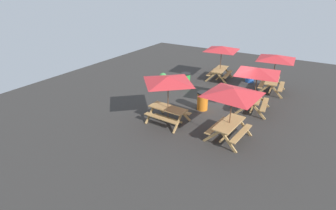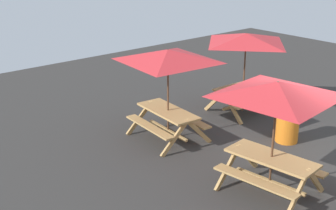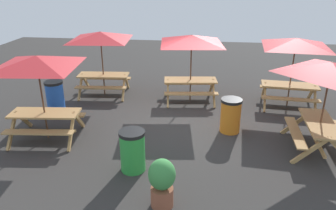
{
  "view_description": "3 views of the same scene",
  "coord_description": "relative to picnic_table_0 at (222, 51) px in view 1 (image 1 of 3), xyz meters",
  "views": [
    {
      "loc": [
        -12.88,
        -4.2,
        6.0
      ],
      "look_at": [
        -3.52,
        1.58,
        0.9
      ],
      "focal_mm": 28.0,
      "sensor_mm": 36.0,
      "label": 1
    },
    {
      "loc": [
        4.85,
        -8.37,
        4.82
      ],
      "look_at": [
        -3.42,
        -1.35,
        0.9
      ],
      "focal_mm": 50.0,
      "sensor_mm": 36.0,
      "label": 2
    },
    {
      "loc": [
        -0.64,
        9.31,
        4.24
      ],
      "look_at": [
        0.33,
        1.23,
        0.9
      ],
      "focal_mm": 35.0,
      "sensor_mm": 36.0,
      "label": 3
    }
  ],
  "objects": [
    {
      "name": "picnic_table_1",
      "position": [
        -7.09,
        -0.22,
        0.0
      ],
      "size": [
        2.09,
        2.09,
        2.34
      ],
      "rotation": [
        0.0,
        0.0,
        1.52
      ],
      "color": "tan",
      "rests_on": "ground"
    },
    {
      "name": "picnic_table_0",
      "position": [
        0.0,
        0.0,
        0.0
      ],
      "size": [
        2.82,
        2.82,
        2.34
      ],
      "rotation": [
        0.0,
        0.0,
        0.09
      ],
      "color": "tan",
      "rests_on": "ground"
    },
    {
      "name": "picnic_table_2",
      "position": [
        -6.98,
        -3.16,
        0.0
      ],
      "size": [
        2.82,
        2.82,
        2.34
      ],
      "rotation": [
        0.0,
        0.0,
        -0.09
      ],
      "color": "tan",
      "rests_on": "ground"
    },
    {
      "name": "picnic_table_3",
      "position": [
        -3.69,
        -3.29,
        0.0
      ],
      "size": [
        2.81,
        2.81,
        2.34
      ],
      "rotation": [
        0.0,
        0.0,
        0.11
      ],
      "color": "tan",
      "rests_on": "ground"
    },
    {
      "name": "trash_bin_green",
      "position": [
        -2.65,
        1.23,
        -1.49
      ],
      "size": [
        0.59,
        0.59,
        0.98
      ],
      "color": "green",
      "rests_on": "ground"
    },
    {
      "name": "trash_bin_blue",
      "position": [
        0.62,
        -1.9,
        -1.49
      ],
      "size": [
        0.59,
        0.59,
        0.98
      ],
      "color": "blue",
      "rests_on": "ground"
    },
    {
      "name": "picnic_table_4",
      "position": [
        -0.52,
        -3.52,
        0.0
      ],
      "size": [
        2.82,
        2.82,
        2.34
      ],
      "rotation": [
        0.0,
        0.0,
        0.08
      ],
      "color": "tan",
      "rests_on": "ground"
    },
    {
      "name": "potted_plant_0",
      "position": [
        -3.47,
        2.38,
        -1.44
      ],
      "size": [
        0.52,
        0.52,
        1.02
      ],
      "color": "#935138",
      "rests_on": "ground"
    },
    {
      "name": "trash_bin_orange",
      "position": [
        -4.95,
        -1.01,
        -1.49
      ],
      "size": [
        0.59,
        0.59,
        0.98
      ],
      "color": "orange",
      "rests_on": "ground"
    },
    {
      "name": "ground_plane",
      "position": [
        -3.56,
        -1.8,
        -1.99
      ],
      "size": [
        24.0,
        24.0,
        0.0
      ],
      "primitive_type": "plane",
      "color": "#33302D",
      "rests_on": "ground"
    }
  ]
}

